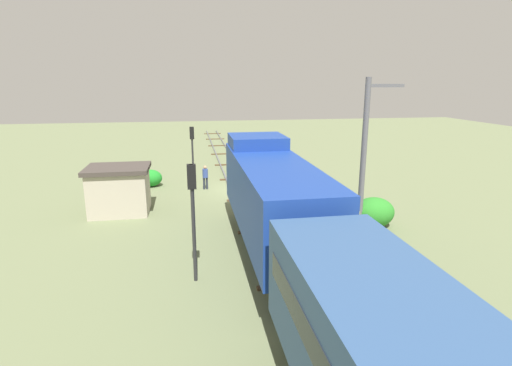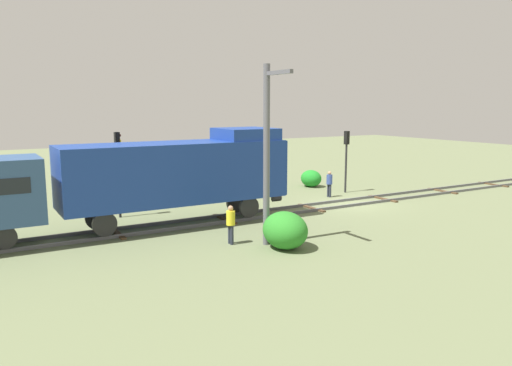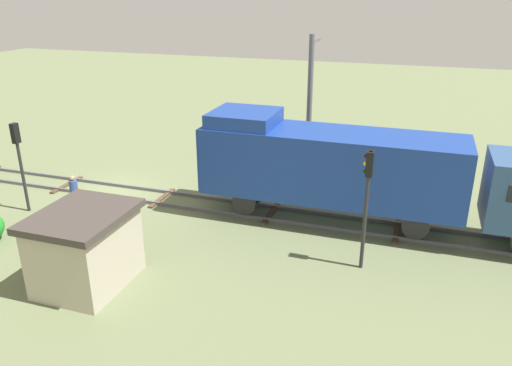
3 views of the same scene
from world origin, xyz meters
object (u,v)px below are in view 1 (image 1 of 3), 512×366
Objects in this scene: worker_near_track at (205,175)px; worker_by_signal at (355,221)px; traffic_signal_near at (192,144)px; traffic_signal_mid at (193,202)px; locomotive at (272,192)px; relay_hut at (119,190)px; catenary_mast at (365,152)px.

worker_by_signal is (-6.60, 10.67, 0.00)m from worker_near_track.
traffic_signal_mid is (0.20, 15.43, 0.22)m from traffic_signal_near.
worker_near_track is (2.40, -11.25, -1.78)m from locomotive.
relay_hut is at bearing -42.36° from locomotive.
relay_hut is (4.30, 6.47, -1.53)m from traffic_signal_near.
worker_near_track is at bearing -51.44° from catenary_mast.
traffic_signal_near is 14.14m from catenary_mast.
worker_by_signal is (-7.60, -2.71, -2.15)m from traffic_signal_mid.
catenary_mast is at bearing -159.57° from locomotive.
worker_near_track is 12.36m from catenary_mast.
traffic_signal_near is 15.43m from traffic_signal_mid.
traffic_signal_mid is at bearing 32.00° from locomotive.
traffic_signal_mid reaches higher than relay_hut.
worker_by_signal is at bearing -160.41° from traffic_signal_mid.
catenary_mast reaches higher than worker_by_signal.
traffic_signal_mid reaches higher than traffic_signal_near.
traffic_signal_mid is 2.68× the size of worker_near_track.
worker_near_track is (-1.00, -13.37, -2.15)m from traffic_signal_mid.
catenary_mast reaches higher than traffic_signal_mid.
traffic_signal_near is (3.20, -13.31, 0.15)m from locomotive.
traffic_signal_mid is 0.60× the size of catenary_mast.
relay_hut is (11.70, -6.26, 0.40)m from worker_by_signal.
traffic_signal_near is at bearing -76.48° from locomotive.
locomotive is 4.60m from worker_by_signal.
locomotive is at bearing 137.64° from relay_hut.
worker_by_signal is (-4.20, -0.58, -1.78)m from locomotive.
traffic_signal_mid reaches higher than worker_near_track.
relay_hut is at bearing -65.42° from traffic_signal_mid.
traffic_signal_mid is at bearing 25.35° from catenary_mast.
locomotive is at bearing -139.67° from worker_near_track.
traffic_signal_mid is at bearing 89.26° from traffic_signal_near.
relay_hut is (12.56, -4.95, -2.67)m from catenary_mast.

